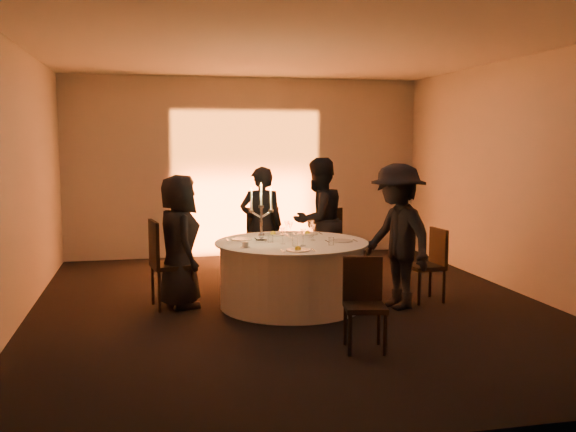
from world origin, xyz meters
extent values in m
plane|color=black|center=(0.00, 0.00, 0.00)|extent=(7.00, 7.00, 0.00)
plane|color=silver|center=(0.00, 0.00, 3.00)|extent=(7.00, 7.00, 0.00)
plane|color=beige|center=(0.00, 3.50, 1.50)|extent=(7.00, 0.00, 7.00)
plane|color=beige|center=(0.00, -3.50, 1.50)|extent=(7.00, 0.00, 7.00)
plane|color=beige|center=(-3.00, 0.00, 1.50)|extent=(0.00, 7.00, 7.00)
plane|color=beige|center=(3.00, 0.00, 1.50)|extent=(0.00, 7.00, 7.00)
cube|color=black|center=(0.00, 3.20, 0.05)|extent=(0.25, 0.12, 0.10)
cylinder|color=black|center=(0.00, 0.00, 0.01)|extent=(0.60, 0.60, 0.03)
cylinder|color=black|center=(0.00, 0.00, 0.38)|extent=(0.20, 0.20, 0.75)
cylinder|color=silver|center=(0.00, 0.00, 0.38)|extent=(1.68, 1.68, 0.75)
cylinder|color=silver|center=(0.00, 0.00, 0.76)|extent=(1.80, 1.80, 0.02)
cube|color=black|center=(-1.38, 0.26, 0.49)|extent=(0.53, 0.53, 0.05)
cube|color=black|center=(-1.58, 0.22, 0.77)|extent=(0.12, 0.45, 0.52)
cylinder|color=black|center=(-1.16, 0.10, 0.24)|extent=(0.04, 0.04, 0.48)
cylinder|color=black|center=(-1.23, 0.48, 0.24)|extent=(0.04, 0.04, 0.48)
cylinder|color=black|center=(-1.54, 0.03, 0.24)|extent=(0.04, 0.04, 0.48)
cylinder|color=black|center=(-1.61, 0.41, 0.24)|extent=(0.04, 0.04, 0.48)
cube|color=black|center=(-0.08, 1.66, 0.49)|extent=(0.47, 0.47, 0.05)
cube|color=black|center=(-0.09, 1.46, 0.77)|extent=(0.45, 0.06, 0.51)
cylinder|color=black|center=(0.12, 1.84, 0.24)|extent=(0.04, 0.04, 0.48)
cylinder|color=black|center=(-0.26, 1.86, 0.24)|extent=(0.04, 0.04, 0.48)
cylinder|color=black|center=(0.11, 1.46, 0.24)|extent=(0.04, 0.04, 0.48)
cylinder|color=black|center=(-0.28, 1.48, 0.24)|extent=(0.04, 0.04, 0.48)
cube|color=black|center=(0.81, 1.65, 0.47)|extent=(0.58, 0.58, 0.05)
cube|color=black|center=(0.90, 1.47, 0.74)|extent=(0.41, 0.23, 0.49)
cylinder|color=black|center=(0.90, 1.90, 0.23)|extent=(0.04, 0.04, 0.46)
cylinder|color=black|center=(0.56, 1.73, 0.23)|extent=(0.04, 0.04, 0.46)
cylinder|color=black|center=(1.06, 1.57, 0.23)|extent=(0.04, 0.04, 0.46)
cylinder|color=black|center=(0.73, 1.40, 0.23)|extent=(0.04, 0.04, 0.46)
cube|color=black|center=(1.64, -0.13, 0.43)|extent=(0.42, 0.42, 0.05)
cube|color=black|center=(1.81, -0.11, 0.67)|extent=(0.07, 0.39, 0.44)
cylinder|color=black|center=(1.46, 0.03, 0.21)|extent=(0.04, 0.04, 0.42)
cylinder|color=black|center=(1.48, -0.31, 0.21)|extent=(0.04, 0.04, 0.42)
cylinder|color=black|center=(1.79, 0.05, 0.21)|extent=(0.04, 0.04, 0.42)
cylinder|color=black|center=(1.81, -0.28, 0.21)|extent=(0.04, 0.04, 0.42)
cube|color=black|center=(0.31, -1.73, 0.41)|extent=(0.43, 0.43, 0.05)
cube|color=black|center=(0.34, -1.57, 0.64)|extent=(0.38, 0.11, 0.43)
cylinder|color=black|center=(0.12, -1.86, 0.20)|extent=(0.04, 0.04, 0.40)
cylinder|color=black|center=(0.44, -1.92, 0.20)|extent=(0.04, 0.04, 0.40)
cylinder|color=black|center=(0.18, -1.55, 0.20)|extent=(0.04, 0.04, 0.40)
cylinder|color=black|center=(0.50, -1.60, 0.20)|extent=(0.04, 0.04, 0.40)
imported|color=black|center=(-1.29, 0.24, 0.78)|extent=(0.63, 0.84, 1.56)
imported|color=black|center=(-0.14, 1.28, 0.80)|extent=(0.62, 0.44, 1.60)
imported|color=black|center=(0.63, 1.15, 0.86)|extent=(1.05, 0.97, 1.72)
imported|color=black|center=(1.19, -0.33, 0.84)|extent=(0.89, 1.22, 1.69)
cylinder|color=white|center=(-0.55, 0.26, 0.78)|extent=(0.25, 0.25, 0.01)
cube|color=#BCBCC1|center=(-0.72, 0.26, 0.78)|extent=(0.01, 0.17, 0.01)
cube|color=#BCBCC1|center=(-0.38, 0.26, 0.78)|extent=(0.02, 0.17, 0.01)
cylinder|color=white|center=(-0.11, 0.55, 0.78)|extent=(0.27, 0.27, 0.01)
cube|color=#BCBCC1|center=(-0.28, 0.55, 0.78)|extent=(0.02, 0.17, 0.01)
cube|color=#BCBCC1|center=(0.06, 0.55, 0.78)|extent=(0.02, 0.17, 0.01)
sphere|color=yellow|center=(-0.11, 0.55, 0.82)|extent=(0.07, 0.07, 0.07)
cylinder|color=white|center=(0.33, 0.53, 0.78)|extent=(0.26, 0.26, 0.01)
cube|color=#BCBCC1|center=(0.16, 0.53, 0.78)|extent=(0.02, 0.17, 0.01)
cube|color=#BCBCC1|center=(0.50, 0.53, 0.78)|extent=(0.01, 0.17, 0.01)
sphere|color=yellow|center=(0.33, 0.53, 0.82)|extent=(0.07, 0.07, 0.07)
cylinder|color=white|center=(0.57, -0.11, 0.78)|extent=(0.27, 0.27, 0.01)
cube|color=#BCBCC1|center=(0.40, -0.11, 0.78)|extent=(0.02, 0.17, 0.01)
cube|color=#BCBCC1|center=(0.74, -0.11, 0.78)|extent=(0.01, 0.17, 0.01)
cylinder|color=white|center=(-0.07, -0.63, 0.78)|extent=(0.25, 0.25, 0.01)
cube|color=#BCBCC1|center=(-0.24, -0.63, 0.78)|extent=(0.02, 0.17, 0.01)
cube|color=#BCBCC1|center=(0.10, -0.63, 0.78)|extent=(0.02, 0.17, 0.01)
sphere|color=yellow|center=(-0.07, -0.63, 0.82)|extent=(0.07, 0.07, 0.07)
cylinder|color=white|center=(-0.59, -0.30, 0.77)|extent=(0.11, 0.11, 0.01)
cylinder|color=white|center=(-0.59, -0.30, 0.81)|extent=(0.07, 0.07, 0.06)
cylinder|color=silver|center=(-0.35, 0.06, 0.78)|extent=(0.14, 0.14, 0.02)
sphere|color=silver|center=(-0.35, 0.06, 0.85)|extent=(0.08, 0.08, 0.08)
cylinder|color=silver|center=(-0.35, 0.06, 0.99)|extent=(0.03, 0.03, 0.37)
cylinder|color=silver|center=(-0.35, 0.06, 1.18)|extent=(0.06, 0.06, 0.03)
cylinder|color=white|center=(-0.35, 0.06, 1.31)|extent=(0.02, 0.02, 0.24)
cone|color=orange|center=(-0.35, 0.06, 1.45)|extent=(0.02, 0.02, 0.04)
cylinder|color=silver|center=(-0.41, 0.06, 1.09)|extent=(0.13, 0.02, 0.09)
cylinder|color=silver|center=(-0.47, 0.06, 1.13)|extent=(0.06, 0.06, 0.03)
cylinder|color=white|center=(-0.47, 0.06, 1.25)|extent=(0.02, 0.02, 0.24)
cone|color=orange|center=(-0.47, 0.06, 1.39)|extent=(0.02, 0.02, 0.04)
cylinder|color=silver|center=(-0.29, 0.06, 1.09)|extent=(0.13, 0.02, 0.09)
cylinder|color=silver|center=(-0.23, 0.06, 1.13)|extent=(0.06, 0.06, 0.03)
cylinder|color=white|center=(-0.23, 0.06, 1.25)|extent=(0.02, 0.02, 0.24)
cone|color=orange|center=(-0.23, 0.06, 1.39)|extent=(0.02, 0.02, 0.04)
cylinder|color=white|center=(0.30, 0.29, 0.77)|extent=(0.06, 0.06, 0.01)
cylinder|color=white|center=(0.30, 0.29, 0.83)|extent=(0.01, 0.01, 0.10)
cone|color=white|center=(0.30, 0.29, 0.92)|extent=(0.07, 0.07, 0.09)
cylinder|color=white|center=(0.05, 0.28, 0.77)|extent=(0.06, 0.06, 0.01)
cylinder|color=white|center=(0.05, 0.28, 0.83)|extent=(0.01, 0.01, 0.10)
cone|color=white|center=(0.05, 0.28, 0.92)|extent=(0.07, 0.07, 0.09)
cylinder|color=white|center=(0.27, 0.04, 0.77)|extent=(0.06, 0.06, 0.01)
cylinder|color=white|center=(0.27, 0.04, 0.83)|extent=(0.01, 0.01, 0.10)
cone|color=white|center=(0.27, 0.04, 0.92)|extent=(0.07, 0.07, 0.09)
cylinder|color=white|center=(0.35, 0.41, 0.77)|extent=(0.06, 0.06, 0.01)
cylinder|color=white|center=(0.35, 0.41, 0.83)|extent=(0.01, 0.01, 0.10)
cone|color=white|center=(0.35, 0.41, 0.92)|extent=(0.07, 0.07, 0.09)
cylinder|color=white|center=(0.06, -0.31, 0.77)|extent=(0.06, 0.06, 0.01)
cylinder|color=white|center=(0.06, -0.31, 0.83)|extent=(0.01, 0.01, 0.10)
cone|color=white|center=(0.06, -0.31, 0.92)|extent=(0.07, 0.07, 0.09)
cylinder|color=white|center=(-0.14, -0.15, 0.77)|extent=(0.06, 0.06, 0.01)
cylinder|color=white|center=(-0.14, -0.15, 0.83)|extent=(0.01, 0.01, 0.10)
cone|color=white|center=(-0.14, -0.15, 0.92)|extent=(0.07, 0.07, 0.09)
cylinder|color=white|center=(0.04, 0.44, 0.77)|extent=(0.06, 0.06, 0.01)
cylinder|color=white|center=(0.04, 0.44, 0.83)|extent=(0.01, 0.01, 0.10)
cone|color=white|center=(0.04, 0.44, 0.92)|extent=(0.07, 0.07, 0.09)
cylinder|color=white|center=(-0.03, -0.31, 0.82)|extent=(0.07, 0.07, 0.09)
cylinder|color=white|center=(-0.26, -0.01, 0.82)|extent=(0.07, 0.07, 0.09)
cylinder|color=white|center=(0.38, -0.36, 0.82)|extent=(0.07, 0.07, 0.09)
camera|label=1|loc=(-1.63, -7.25, 1.94)|focal=40.00mm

